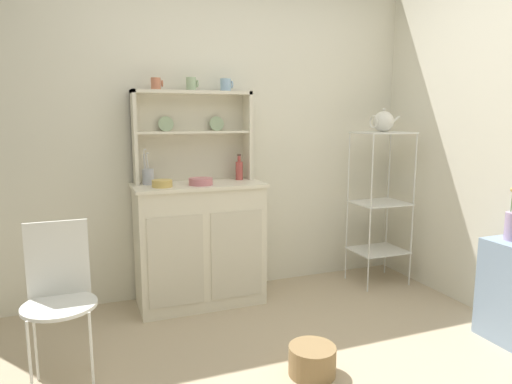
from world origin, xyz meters
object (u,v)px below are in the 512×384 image
Objects in this scene: bakers_rack at (380,194)px; porcelain_teapot at (383,121)px; jam_bottle at (239,170)px; bowl_mixing_large at (162,183)px; floor_basket at (312,360)px; utensil_jar at (148,176)px; cup_terracotta_0 at (156,84)px; hutch_shelf_unit at (192,129)px; hutch_cabinet at (199,242)px; wire_chair at (59,289)px.

porcelain_teapot is at bearing 180.00° from bakers_rack.
bowl_mixing_large is at bearing -165.39° from jam_bottle.
utensil_jar is (-0.66, 1.24, 0.88)m from floor_basket.
floor_basket is 1.66m from utensil_jar.
bowl_mixing_large is at bearing -94.12° from cup_terracotta_0.
jam_bottle is 1.22m from porcelain_teapot.
hutch_shelf_unit is 3.39× the size of porcelain_teapot.
hutch_cabinet is 11.13× the size of cup_terracotta_0.
wire_chair is 1.04m from bowl_mixing_large.
floor_basket is at bearing -65.96° from cup_terracotta_0.
floor_basket is 1.85× the size of bowl_mixing_large.
bowl_mixing_large is 0.64m from jam_bottle.
bowl_mixing_large is 0.54× the size of porcelain_teapot.
floor_basket is at bearing -91.07° from jam_bottle.
jam_bottle is (0.60, -0.04, -0.62)m from cup_terracotta_0.
hutch_cabinet is 1.27m from floor_basket.
hutch_cabinet is at bearing -165.85° from jam_bottle.
hutch_cabinet is at bearing 41.55° from wire_chair.
hutch_cabinet is 3.64× the size of floor_basket.
utensil_jar is 1.88m from porcelain_teapot.
hutch_shelf_unit is at bearing 103.49° from floor_basket.
bakers_rack is 6.44× the size of jam_bottle.
jam_bottle is 0.76× the size of porcelain_teapot.
porcelain_teapot reaches higher than utensil_jar.
hutch_cabinet is at bearing -25.53° from cup_terracotta_0.
jam_bottle is (0.02, 1.25, 0.90)m from floor_basket.
wire_chair is 4.36× the size of jam_bottle.
utensil_jar reaches higher than jam_bottle.
hutch_shelf_unit is 6.25× the size of bowl_mixing_large.
jam_bottle is at bearing 88.93° from floor_basket.
bowl_mixing_large is (-0.27, -0.07, 0.46)m from hutch_cabinet.
jam_bottle is at bearing 14.61° from bowl_mixing_large.
bakers_rack reaches higher than bowl_mixing_large.
bowl_mixing_large is 0.55× the size of utensil_jar.
cup_terracotta_0 is 0.70m from bowl_mixing_large.
hutch_cabinet is 1.09× the size of wire_chair.
bowl_mixing_large is 0.71× the size of jam_bottle.
utensil_jar is (-0.34, -0.08, -0.32)m from hutch_shelf_unit.
wire_chair reaches higher than floor_basket.
bakers_rack is at bearing -1.36° from bowl_mixing_large.
utensil_jar is (-0.07, 0.15, 0.04)m from bowl_mixing_large.
utensil_jar reaches higher than hutch_cabinet.
bakers_rack reaches higher than jam_bottle.
hutch_shelf_unit is at bearing 169.47° from bakers_rack.
floor_basket is at bearing -138.12° from bakers_rack.
jam_bottle reaches higher than wire_chair.
wire_chair is 1.12m from utensil_jar.
cup_terracotta_0 reaches higher than utensil_jar.
porcelain_teapot is at bearing -1.36° from bowl_mixing_large.
cup_terracotta_0 is at bearing 154.47° from hutch_cabinet.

